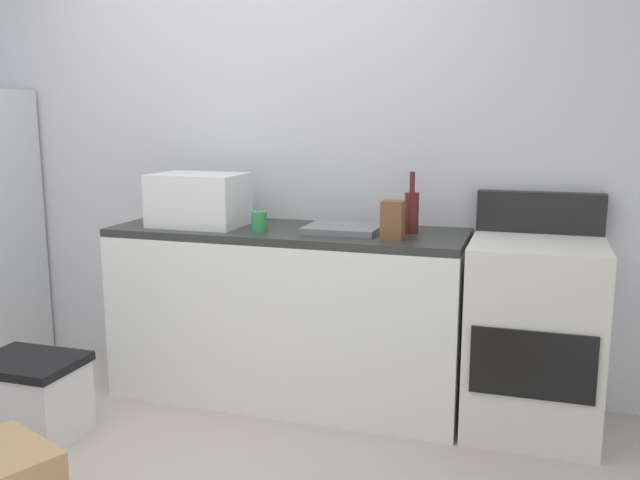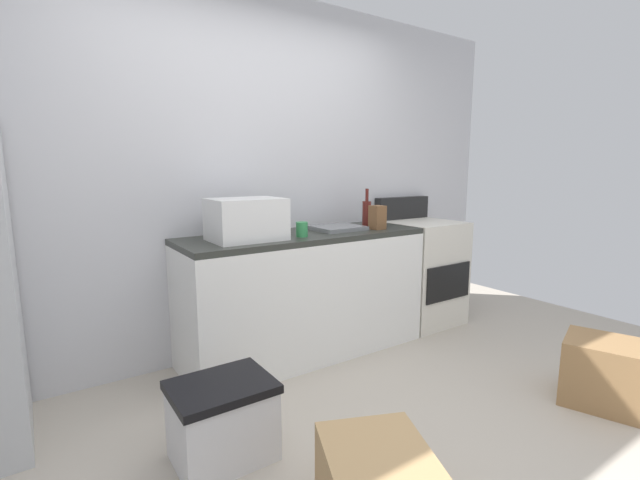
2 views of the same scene
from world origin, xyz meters
TOP-DOWN VIEW (x-y plane):
  - ground_plane at (0.00, 0.00)m, footprint 6.00×6.00m
  - wall_back at (0.00, 1.55)m, footprint 5.00×0.10m
  - kitchen_counter at (0.30, 1.20)m, footprint 1.80×0.60m
  - stove_oven at (1.52, 1.21)m, footprint 0.60×0.61m
  - microwave at (-0.17, 1.16)m, footprint 0.46×0.34m
  - sink_basin at (0.60, 1.21)m, footprint 0.36×0.32m
  - wine_bottle at (0.92, 1.26)m, footprint 0.07×0.07m
  - coffee_mug at (0.20, 1.08)m, footprint 0.08×0.08m
  - knife_block at (0.87, 1.07)m, footprint 0.10×0.10m
  - cardboard_box_large at (1.35, -0.37)m, footprint 0.48×0.50m
  - storage_bin at (-0.66, 0.40)m, footprint 0.46×0.36m

SIDE VIEW (x-z plane):
  - ground_plane at x=0.00m, z-range 0.00..0.00m
  - cardboard_box_large at x=1.35m, z-range 0.00..0.38m
  - storage_bin at x=-0.66m, z-range 0.00..0.38m
  - kitchen_counter at x=0.30m, z-range 0.00..0.90m
  - stove_oven at x=1.52m, z-range -0.08..1.02m
  - sink_basin at x=0.60m, z-range 0.90..0.93m
  - coffee_mug at x=0.20m, z-range 0.90..1.00m
  - knife_block at x=0.87m, z-range 0.90..1.08m
  - wine_bottle at x=0.92m, z-range 0.86..1.16m
  - microwave at x=-0.17m, z-range 0.90..1.17m
  - wall_back at x=0.00m, z-range 0.00..2.60m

